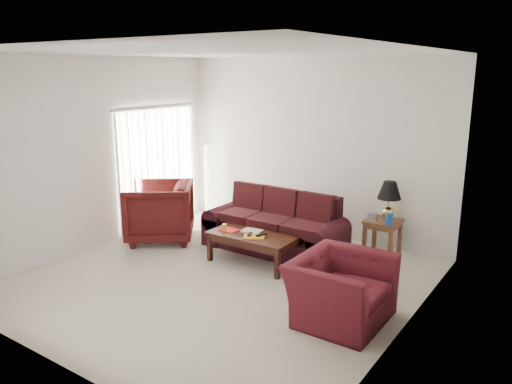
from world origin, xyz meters
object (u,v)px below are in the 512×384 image
(sofa, at_px, (274,223))
(armchair_right, at_px, (341,289))
(coffee_table, at_px, (253,249))
(floor_lamp, at_px, (210,182))
(armchair_left, at_px, (159,212))
(end_table, at_px, (382,237))

(sofa, height_order, armchair_right, sofa)
(coffee_table, bearing_deg, sofa, 96.71)
(floor_lamp, xyz_separation_m, armchair_left, (0.11, -1.45, -0.22))
(sofa, relative_size, coffee_table, 1.72)
(floor_lamp, distance_m, armchair_right, 4.42)
(sofa, height_order, end_table, sofa)
(floor_lamp, height_order, armchair_left, floor_lamp)
(armchair_right, bearing_deg, floor_lamp, 59.30)
(sofa, bearing_deg, armchair_left, -159.24)
(sofa, xyz_separation_m, coffee_table, (0.04, -0.64, -0.23))
(end_table, relative_size, coffee_table, 0.42)
(sofa, relative_size, armchair_right, 1.98)
(end_table, bearing_deg, armchair_right, -81.08)
(floor_lamp, height_order, coffee_table, floor_lamp)
(end_table, relative_size, armchair_left, 0.51)
(armchair_left, bearing_deg, armchair_right, 39.73)
(floor_lamp, distance_m, armchair_left, 1.47)
(end_table, xyz_separation_m, floor_lamp, (-3.42, -0.01, 0.44))
(sofa, relative_size, end_table, 4.05)
(end_table, height_order, armchair_right, armchair_right)
(armchair_right, bearing_deg, coffee_table, 65.44)
(end_table, bearing_deg, sofa, -151.03)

